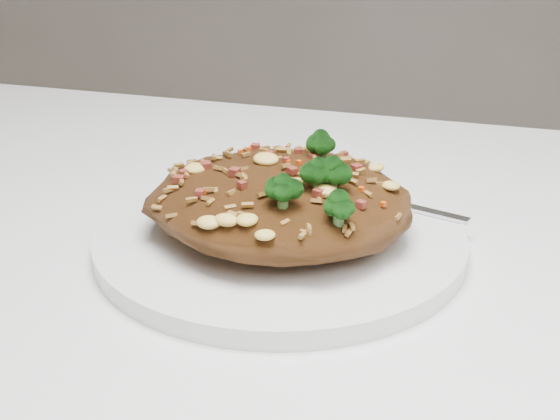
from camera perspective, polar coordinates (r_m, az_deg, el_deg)
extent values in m
cube|color=white|center=(0.49, 5.91, -9.40)|extent=(1.20, 0.80, 0.04)
cylinder|color=olive|center=(1.16, -19.30, -11.26)|extent=(0.06, 0.06, 0.71)
cylinder|color=white|center=(0.55, 0.00, -2.07)|extent=(0.26, 0.26, 0.01)
ellipsoid|color=brown|center=(0.54, 0.00, 0.70)|extent=(0.19, 0.17, 0.04)
ellipsoid|color=#0A3E08|center=(0.51, 3.87, 2.80)|extent=(0.02, 0.02, 0.02)
ellipsoid|color=#0A3E08|center=(0.56, 2.99, 4.94)|extent=(0.02, 0.02, 0.02)
ellipsoid|color=#0A3E08|center=(0.48, 4.33, 0.35)|extent=(0.02, 0.02, 0.02)
ellipsoid|color=#0A3E08|center=(0.48, 0.21, 1.61)|extent=(0.02, 0.02, 0.02)
ellipsoid|color=#0A3E08|center=(0.51, 2.82, 2.86)|extent=(0.02, 0.02, 0.02)
cube|color=silver|center=(0.59, 10.55, -0.06)|extent=(0.10, 0.04, 0.00)
cube|color=silver|center=(0.62, 2.33, 1.91)|extent=(0.04, 0.03, 0.00)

